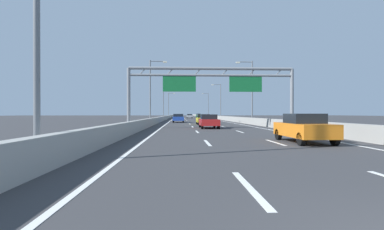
{
  "coord_description": "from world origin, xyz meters",
  "views": [
    {
      "loc": [
        -3.23,
        -2.34,
        1.54
      ],
      "look_at": [
        -0.36,
        66.23,
        1.18
      ],
      "focal_mm": 26.68,
      "sensor_mm": 36.0,
      "label": 1
    }
  ],
  "objects": [
    {
      "name": "lane_dash_left_0",
      "position": [
        -1.8,
        3.5,
        0.01
      ],
      "size": [
        0.16,
        3.0,
        0.01
      ],
      "primitive_type": "cube",
      "color": "white",
      "rests_on": "ground_plane"
    },
    {
      "name": "barrier_left",
      "position": [
        -6.9,
        110.0,
        0.47
      ],
      "size": [
        0.45,
        220.0,
        0.95
      ],
      "color": "#9E9E99",
      "rests_on": "ground_plane"
    },
    {
      "name": "lane_dash_left_10",
      "position": [
        -1.8,
        93.5,
        0.01
      ],
      "size": [
        0.16,
        3.0,
        0.01
      ],
      "primitive_type": "cube",
      "color": "white",
      "rests_on": "ground_plane"
    },
    {
      "name": "red_car",
      "position": [
        -0.23,
        27.49,
        0.74
      ],
      "size": [
        1.84,
        4.55,
        1.45
      ],
      "color": "red",
      "rests_on": "ground_plane"
    },
    {
      "name": "lane_dash_right_17",
      "position": [
        1.8,
        156.5,
        0.01
      ],
      "size": [
        0.16,
        3.0,
        0.01
      ],
      "primitive_type": "cube",
      "color": "white",
      "rests_on": "ground_plane"
    },
    {
      "name": "lane_dash_left_9",
      "position": [
        -1.8,
        84.5,
        0.01
      ],
      "size": [
        0.16,
        3.0,
        0.01
      ],
      "primitive_type": "cube",
      "color": "white",
      "rests_on": "ground_plane"
    },
    {
      "name": "lane_dash_left_15",
      "position": [
        -1.8,
        138.5,
        0.01
      ],
      "size": [
        0.16,
        3.0,
        0.01
      ],
      "primitive_type": "cube",
      "color": "white",
      "rests_on": "ground_plane"
    },
    {
      "name": "lane_dash_right_4",
      "position": [
        1.8,
        39.5,
        0.01
      ],
      "size": [
        0.16,
        3.0,
        0.01
      ],
      "primitive_type": "cube",
      "color": "white",
      "rests_on": "ground_plane"
    },
    {
      "name": "lane_dash_left_1",
      "position": [
        -1.8,
        12.5,
        0.01
      ],
      "size": [
        0.16,
        3.0,
        0.01
      ],
      "primitive_type": "cube",
      "color": "white",
      "rests_on": "ground_plane"
    },
    {
      "name": "streetlamp_left_distant",
      "position": [
        -7.47,
        107.8,
        5.4
      ],
      "size": [
        2.58,
        0.28,
        9.5
      ],
      "color": "slate",
      "rests_on": "ground_plane"
    },
    {
      "name": "lane_dash_right_11",
      "position": [
        1.8,
        102.5,
        0.01
      ],
      "size": [
        0.16,
        3.0,
        0.01
      ],
      "primitive_type": "cube",
      "color": "white",
      "rests_on": "ground_plane"
    },
    {
      "name": "lane_dash_left_11",
      "position": [
        -1.8,
        102.5,
        0.01
      ],
      "size": [
        0.16,
        3.0,
        0.01
      ],
      "primitive_type": "cube",
      "color": "white",
      "rests_on": "ground_plane"
    },
    {
      "name": "lane_dash_right_15",
      "position": [
        1.8,
        138.5,
        0.01
      ],
      "size": [
        0.16,
        3.0,
        0.01
      ],
      "primitive_type": "cube",
      "color": "white",
      "rests_on": "ground_plane"
    },
    {
      "name": "lane_dash_left_6",
      "position": [
        -1.8,
        57.5,
        0.01
      ],
      "size": [
        0.16,
        3.0,
        0.01
      ],
      "primitive_type": "cube",
      "color": "white",
      "rests_on": "ground_plane"
    },
    {
      "name": "lane_dash_right_6",
      "position": [
        1.8,
        57.5,
        0.01
      ],
      "size": [
        0.16,
        3.0,
        0.01
      ],
      "primitive_type": "cube",
      "color": "white",
      "rests_on": "ground_plane"
    },
    {
      "name": "lane_dash_right_1",
      "position": [
        1.8,
        12.5,
        0.01
      ],
      "size": [
        0.16,
        3.0,
        0.01
      ],
      "primitive_type": "cube",
      "color": "white",
      "rests_on": "ground_plane"
    },
    {
      "name": "lane_dash_left_16",
      "position": [
        -1.8,
        147.5,
        0.01
      ],
      "size": [
        0.16,
        3.0,
        0.01
      ],
      "primitive_type": "cube",
      "color": "white",
      "rests_on": "ground_plane"
    },
    {
      "name": "barrier_right",
      "position": [
        6.9,
        110.0,
        0.47
      ],
      "size": [
        0.45,
        220.0,
        0.95
      ],
      "color": "#9E9E99",
      "rests_on": "ground_plane"
    },
    {
      "name": "ground_plane",
      "position": [
        0.0,
        100.0,
        0.0
      ],
      "size": [
        260.0,
        260.0,
        0.0
      ],
      "primitive_type": "plane",
      "color": "#38383A"
    },
    {
      "name": "blue_car",
      "position": [
        -3.53,
        47.04,
        0.76
      ],
      "size": [
        1.89,
        4.58,
        1.47
      ],
      "color": "#2347AD",
      "rests_on": "ground_plane"
    },
    {
      "name": "lane_dash_right_12",
      "position": [
        1.8,
        111.5,
        0.01
      ],
      "size": [
        0.16,
        3.0,
        0.01
      ],
      "primitive_type": "cube",
      "color": "white",
      "rests_on": "ground_plane"
    },
    {
      "name": "lane_dash_right_9",
      "position": [
        1.8,
        84.5,
        0.01
      ],
      "size": [
        0.16,
        3.0,
        0.01
      ],
      "primitive_type": "cube",
      "color": "white",
      "rests_on": "ground_plane"
    },
    {
      "name": "lane_dash_left_7",
      "position": [
        -1.8,
        66.5,
        0.01
      ],
      "size": [
        0.16,
        3.0,
        0.01
      ],
      "primitive_type": "cube",
      "color": "white",
      "rests_on": "ground_plane"
    },
    {
      "name": "lane_dash_left_17",
      "position": [
        -1.8,
        156.5,
        0.01
      ],
      "size": [
        0.16,
        3.0,
        0.01
      ],
      "primitive_type": "cube",
      "color": "white",
      "rests_on": "ground_plane"
    },
    {
      "name": "streetlamp_left_far",
      "position": [
        -7.47,
        74.11,
        5.4
      ],
      "size": [
        2.58,
        0.28,
        9.5
      ],
      "color": "slate",
      "rests_on": "ground_plane"
    },
    {
      "name": "lane_dash_right_10",
      "position": [
        1.8,
        93.5,
        0.01
      ],
      "size": [
        0.16,
        3.0,
        0.01
      ],
      "primitive_type": "cube",
      "color": "white",
      "rests_on": "ground_plane"
    },
    {
      "name": "lane_dash_left_3",
      "position": [
        -1.8,
        30.5,
        0.01
      ],
      "size": [
        0.16,
        3.0,
        0.01
      ],
      "primitive_type": "cube",
      "color": "white",
      "rests_on": "ground_plane"
    },
    {
      "name": "lane_dash_right_3",
      "position": [
        1.8,
        30.5,
        0.01
      ],
      "size": [
        0.16,
        3.0,
        0.01
      ],
      "primitive_type": "cube",
      "color": "white",
      "rests_on": "ground_plane"
    },
    {
      "name": "yellow_car",
      "position": [
        0.06,
        37.71,
        0.75
      ],
      "size": [
        1.9,
        4.16,
        1.45
      ],
      "color": "yellow",
      "rests_on": "ground_plane"
    },
    {
      "name": "streetlamp_left_mid",
      "position": [
        -7.47,
        40.43,
        5.4
      ],
      "size": [
        2.58,
        0.28,
        9.5
      ],
      "color": "slate",
      "rests_on": "ground_plane"
    },
    {
      "name": "green_car",
      "position": [
        3.72,
        105.2,
        0.76
      ],
      "size": [
        1.76,
        4.27,
        1.5
      ],
      "color": "#1E7A38",
      "rests_on": "ground_plane"
    },
    {
      "name": "lane_dash_left_12",
      "position": [
        -1.8,
        111.5,
        0.01
      ],
      "size": [
        0.16,
        3.0,
        0.01
      ],
      "primitive_type": "cube",
      "color": "white",
      "rests_on": "ground_plane"
    },
    {
      "name": "lane_dash_right_8",
      "position": [
        1.8,
        75.5,
        0.01
      ],
      "size": [
        0.16,
        3.0,
        0.01
      ],
      "primitive_type": "cube",
      "color": "white",
      "rests_on": "ground_plane"
    },
    {
      "name": "lane_dash_left_4",
      "position": [
        -1.8,
        39.5,
        0.01
      ],
      "size": [
        0.16,
        3.0,
        0.01
      ],
      "primitive_type": "cube",
      "color": "white",
      "rests_on": "ground_plane"
    },
    {
      "name": "silver_car",
      "position": [
        -0.08,
        92.81,
        0.71
      ],
      "size": [
        1.87,
        4.34,
        1.37
      ],
      "color": "#A8ADB2",
      "rests_on": "ground_plane"
    },
    {
      "name": "streetlamp_right_far",
      "position": [
        7.47,
        74.11,
        5.4
      ],
      "size": [
        2.58,
        0.28,
        9.5
      ],
      "color": "slate",
      "rests_on": "ground_plane"
    },
    {
      "name": "lane_dash_left_2",
      "position": [
        -1.8,
        21.5,
        0.01
      ],
      "size": [
        0.16,
        3.0,
        0.01
      ],
      "primitive_type": "cube",
      "color": "white",
      "rests_on": "ground_plane"
    },
    {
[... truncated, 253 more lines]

